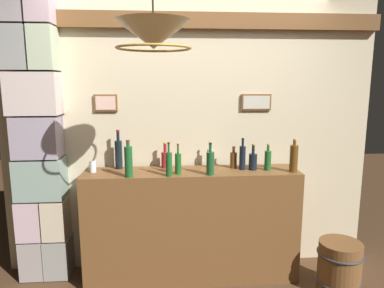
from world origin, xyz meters
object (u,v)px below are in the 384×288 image
(liquor_bottle_sherry, at_px, (119,154))
(glass_tumbler_rocks, at_px, (93,167))
(liquor_bottle_gin, at_px, (178,163))
(liquor_bottle_rum, at_px, (210,157))
(liquor_bottle_vodka, at_px, (242,157))
(liquor_bottle_amaro, at_px, (210,163))
(liquor_bottle_whiskey, at_px, (165,159))
(liquor_bottle_rye, at_px, (294,158))
(liquor_bottle_brandy, at_px, (268,160))
(liquor_bottle_bourbon, at_px, (253,161))
(liquor_bottle_vermouth, at_px, (233,160))
(pendant_lamp, at_px, (153,36))
(wooden_barrel, at_px, (339,267))
(liquor_bottle_port, at_px, (169,164))
(liquor_bottle_tequila, at_px, (129,161))

(liquor_bottle_sherry, relative_size, glass_tumbler_rocks, 3.59)
(liquor_bottle_gin, relative_size, liquor_bottle_rum, 1.10)
(liquor_bottle_vodka, relative_size, liquor_bottle_amaro, 1.04)
(liquor_bottle_vodka, distance_m, liquor_bottle_whiskey, 0.70)
(liquor_bottle_rye, distance_m, liquor_bottle_brandy, 0.22)
(liquor_bottle_bourbon, height_order, liquor_bottle_vermouth, liquor_bottle_bourbon)
(pendant_lamp, bearing_deg, liquor_bottle_rye, 26.94)
(liquor_bottle_vermouth, bearing_deg, liquor_bottle_bourbon, -25.36)
(liquor_bottle_rye, relative_size, liquor_bottle_rum, 1.23)
(liquor_bottle_amaro, xyz_separation_m, glass_tumbler_rocks, (-1.00, 0.17, -0.05))
(liquor_bottle_amaro, distance_m, pendant_lamp, 1.19)
(liquor_bottle_whiskey, distance_m, pendant_lamp, 1.28)
(liquor_bottle_whiskey, xyz_separation_m, glass_tumbler_rocks, (-0.63, -0.11, -0.03))
(liquor_bottle_bourbon, xyz_separation_m, wooden_barrel, (0.69, -0.34, -0.86))
(pendant_lamp, bearing_deg, liquor_bottle_rum, 60.68)
(liquor_bottle_rum, height_order, glass_tumbler_rocks, liquor_bottle_rum)
(liquor_bottle_sherry, xyz_separation_m, liquor_bottle_gin, (0.52, -0.23, -0.04))
(wooden_barrel, bearing_deg, liquor_bottle_vodka, 155.89)
(liquor_bottle_rum, xyz_separation_m, pendant_lamp, (-0.47, -0.84, 0.97))
(liquor_bottle_rum, bearing_deg, liquor_bottle_sherry, -179.59)
(liquor_bottle_sherry, xyz_separation_m, wooden_barrel, (1.88, -0.47, -0.92))
(liquor_bottle_gin, bearing_deg, liquor_bottle_sherry, 155.95)
(pendant_lamp, bearing_deg, liquor_bottle_gin, 74.01)
(liquor_bottle_bourbon, relative_size, liquor_bottle_port, 0.82)
(liquor_bottle_port, bearing_deg, wooden_barrel, -7.08)
(liquor_bottle_port, xyz_separation_m, liquor_bottle_whiskey, (-0.03, 0.29, -0.02))
(glass_tumbler_rocks, relative_size, wooden_barrel, 0.22)
(liquor_bottle_bourbon, distance_m, liquor_bottle_amaro, 0.43)
(liquor_bottle_sherry, bearing_deg, liquor_bottle_vermouth, -3.12)
(liquor_bottle_gin, height_order, glass_tumbler_rocks, liquor_bottle_gin)
(liquor_bottle_sherry, height_order, glass_tumbler_rocks, liquor_bottle_sherry)
(liquor_bottle_gin, height_order, liquor_bottle_amaro, liquor_bottle_amaro)
(liquor_bottle_rye, bearing_deg, liquor_bottle_whiskey, 167.91)
(liquor_bottle_tequila, xyz_separation_m, liquor_bottle_vermouth, (0.92, 0.23, -0.06))
(liquor_bottle_rum, distance_m, liquor_bottle_whiskey, 0.41)
(liquor_bottle_sherry, relative_size, liquor_bottle_rum, 1.49)
(glass_tumbler_rocks, bearing_deg, liquor_bottle_gin, -9.64)
(liquor_bottle_vodka, height_order, liquor_bottle_amaro, liquor_bottle_vodka)
(liquor_bottle_tequila, xyz_separation_m, liquor_bottle_rum, (0.71, 0.30, -0.04))
(liquor_bottle_bourbon, xyz_separation_m, liquor_bottle_brandy, (0.13, -0.02, 0.01))
(liquor_bottle_vodka, bearing_deg, liquor_bottle_rye, -15.13)
(liquor_bottle_vermouth, height_order, liquor_bottle_whiskey, liquor_bottle_whiskey)
(liquor_bottle_bourbon, bearing_deg, pendant_lamp, -140.27)
(wooden_barrel, bearing_deg, liquor_bottle_tequila, 174.24)
(liquor_bottle_amaro, bearing_deg, wooden_barrel, -10.10)
(liquor_bottle_gin, height_order, liquor_bottle_whiskey, liquor_bottle_gin)
(liquor_bottle_gin, distance_m, liquor_bottle_rum, 0.38)
(liquor_bottle_whiskey, bearing_deg, wooden_barrel, -17.87)
(glass_tumbler_rocks, bearing_deg, liquor_bottle_tequila, -29.06)
(liquor_bottle_whiskey, bearing_deg, liquor_bottle_gin, -65.51)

